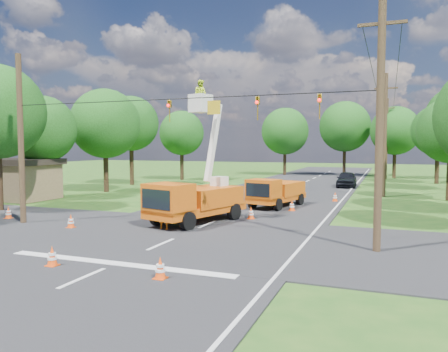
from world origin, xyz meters
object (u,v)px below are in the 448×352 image
at_px(traffic_cone_6, 335,197).
at_px(tree_left_c, 42,129).
at_px(pole_right_mid, 385,134).
at_px(traffic_cone_0, 52,256).
at_px(distant_car, 347,179).
at_px(pole_left, 21,140).
at_px(traffic_cone_2, 251,213).
at_px(traffic_cone_5, 8,213).
at_px(shed, 19,179).
at_px(pole_right_far, 387,138).
at_px(bucket_truck, 195,193).
at_px(tree_left_f, 182,133).
at_px(tree_far_a, 285,131).
at_px(tree_far_b, 345,127).
at_px(tree_left_e, 131,124).
at_px(tree_far_c, 395,131).
at_px(tree_right_e, 438,131).
at_px(traffic_cone_3, 292,206).
at_px(ground_worker, 164,211).
at_px(tree_left_d, 105,124).
at_px(second_truck, 276,192).
at_px(pole_right_near, 380,121).
at_px(traffic_cone_1, 160,268).
at_px(traffic_cone_4, 71,221).

xyz_separation_m(traffic_cone_6, tree_left_c, (-21.66, -6.27, 5.08)).
bearing_deg(pole_right_mid, traffic_cone_0, -111.73).
height_order(distant_car, pole_left, pole_left).
distance_m(distant_car, traffic_cone_2, 22.09).
relative_size(traffic_cone_5, shed, 0.13).
distance_m(pole_right_mid, pole_right_far, 20.00).
bearing_deg(traffic_cone_2, distant_car, 81.41).
relative_size(bucket_truck, tree_left_f, 0.92).
xyz_separation_m(distant_car, traffic_cone_5, (-16.26, -26.64, -0.43)).
distance_m(pole_left, tree_far_a, 43.27).
relative_size(pole_left, tree_far_b, 0.87).
xyz_separation_m(tree_left_e, tree_far_c, (26.30, 20.00, -0.43)).
height_order(shed, tree_left_f, tree_left_f).
relative_size(traffic_cone_6, tree_right_e, 0.08).
height_order(tree_left_e, tree_far_b, tree_far_b).
height_order(traffic_cone_5, tree_left_c, tree_left_c).
distance_m(bucket_truck, traffic_cone_3, 7.39).
bearing_deg(pole_right_mid, ground_worker, -117.81).
xyz_separation_m(tree_left_e, tree_right_e, (30.60, 13.00, -0.68)).
distance_m(ground_worker, tree_far_c, 42.73).
height_order(ground_worker, pole_right_mid, pole_right_mid).
height_order(distant_car, traffic_cone_0, distant_car).
height_order(ground_worker, traffic_cone_6, ground_worker).
height_order(traffic_cone_5, tree_left_d, tree_left_d).
distance_m(distant_car, tree_far_c, 16.21).
relative_size(tree_left_c, tree_left_f, 0.96).
bearing_deg(second_truck, ground_worker, -94.88).
distance_m(second_truck, shed, 19.92).
xyz_separation_m(traffic_cone_2, pole_right_far, (6.88, 34.47, 4.75)).
height_order(tree_left_f, tree_right_e, tree_right_e).
distance_m(traffic_cone_2, traffic_cone_5, 13.82).
relative_size(traffic_cone_2, tree_left_c, 0.09).
distance_m(tree_left_f, tree_far_c, 27.10).
xyz_separation_m(ground_worker, tree_far_c, (11.01, 40.97, 5.13)).
distance_m(tree_left_c, tree_left_d, 6.22).
height_order(traffic_cone_5, tree_right_e, tree_right_e).
xyz_separation_m(traffic_cone_0, traffic_cone_6, (7.10, 21.45, 0.00)).
bearing_deg(tree_right_e, bucket_truck, -114.78).
xyz_separation_m(pole_right_mid, tree_far_c, (1.00, 22.00, 0.96)).
bearing_deg(pole_right_near, traffic_cone_5, 177.90).
bearing_deg(traffic_cone_2, tree_far_c, 77.81).
xyz_separation_m(distant_car, pole_right_mid, (3.58, -7.37, 4.32)).
xyz_separation_m(tree_left_d, tree_far_c, (24.50, 27.00, -0.06)).
relative_size(tree_far_b, tree_far_c, 1.12).
distance_m(pole_right_near, tree_left_e, 33.56).
xyz_separation_m(ground_worker, tree_left_f, (-13.29, 28.97, 4.75)).
relative_size(distant_car, pole_right_far, 0.46).
height_order(traffic_cone_1, traffic_cone_4, same).
distance_m(pole_right_far, tree_far_c, 2.43).
bearing_deg(traffic_cone_1, traffic_cone_5, 153.24).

